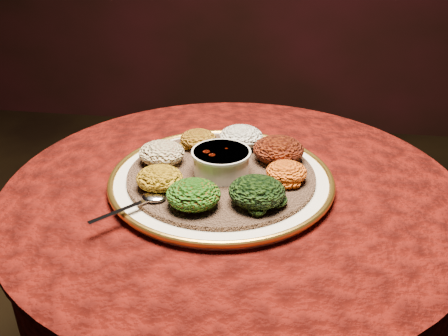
# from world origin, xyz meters

# --- Properties ---
(table) EXTENTS (0.96, 0.96, 0.73)m
(table) POSITION_xyz_m (0.00, 0.00, 0.55)
(table) COLOR black
(table) RESTS_ON ground
(platter) EXTENTS (0.54, 0.54, 0.02)m
(platter) POSITION_xyz_m (-0.02, -0.00, 0.75)
(platter) COLOR white
(platter) RESTS_ON table
(injera) EXTENTS (0.51, 0.51, 0.01)m
(injera) POSITION_xyz_m (-0.02, -0.00, 0.76)
(injera) COLOR brown
(injera) RESTS_ON platter
(stew_bowl) EXTENTS (0.12, 0.12, 0.05)m
(stew_bowl) POSITION_xyz_m (-0.02, -0.00, 0.79)
(stew_bowl) COLOR silver
(stew_bowl) RESTS_ON injera
(spoon) EXTENTS (0.12, 0.12, 0.01)m
(spoon) POSITION_xyz_m (-0.14, -0.13, 0.77)
(spoon) COLOR silver
(spoon) RESTS_ON injera
(portion_ayib) EXTENTS (0.10, 0.09, 0.05)m
(portion_ayib) POSITION_xyz_m (0.00, 0.13, 0.79)
(portion_ayib) COLOR white
(portion_ayib) RESTS_ON injera
(portion_kitfo) EXTENTS (0.11, 0.10, 0.05)m
(portion_kitfo) POSITION_xyz_m (0.09, 0.07, 0.79)
(portion_kitfo) COLOR black
(portion_kitfo) RESTS_ON injera
(portion_tikil) EXTENTS (0.08, 0.08, 0.04)m
(portion_tikil) POSITION_xyz_m (0.11, -0.02, 0.78)
(portion_tikil) COLOR #B5760F
(portion_tikil) RESTS_ON injera
(portion_gomen) EXTENTS (0.11, 0.10, 0.05)m
(portion_gomen) POSITION_xyz_m (0.06, -0.11, 0.79)
(portion_gomen) COLOR black
(portion_gomen) RESTS_ON injera
(portion_mixveg) EXTENTS (0.10, 0.10, 0.05)m
(portion_mixveg) POSITION_xyz_m (-0.06, -0.13, 0.79)
(portion_mixveg) COLOR #A9280A
(portion_mixveg) RESTS_ON injera
(portion_kik) EXTENTS (0.09, 0.09, 0.04)m
(portion_kik) POSITION_xyz_m (-0.13, -0.08, 0.78)
(portion_kik) COLOR #B88610
(portion_kik) RESTS_ON injera
(portion_timatim) EXTENTS (0.10, 0.09, 0.05)m
(portion_timatim) POSITION_xyz_m (-0.16, 0.02, 0.79)
(portion_timatim) COLOR maroon
(portion_timatim) RESTS_ON injera
(portion_shiro) EXTENTS (0.08, 0.08, 0.04)m
(portion_shiro) POSITION_xyz_m (-0.10, 0.11, 0.78)
(portion_shiro) COLOR #82580F
(portion_shiro) RESTS_ON injera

